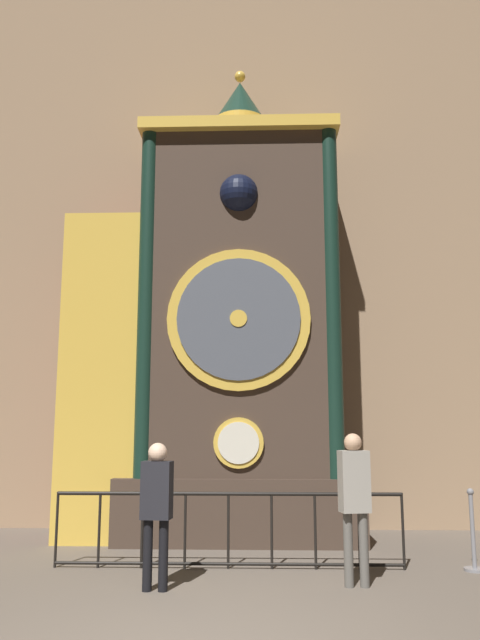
{
  "coord_description": "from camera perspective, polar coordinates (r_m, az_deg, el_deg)",
  "views": [
    {
      "loc": [
        0.59,
        -5.29,
        1.84
      ],
      "look_at": [
        0.26,
        5.32,
        3.65
      ],
      "focal_mm": 35.0,
      "sensor_mm": 36.0,
      "label": 1
    }
  ],
  "objects": [
    {
      "name": "clock_tower",
      "position": [
        10.73,
        -2.34,
        -1.18
      ],
      "size": [
        4.93,
        1.78,
        8.32
      ],
      "color": "#423328",
      "rests_on": "ground_plane"
    },
    {
      "name": "visitor_far",
      "position": [
        7.77,
        10.42,
        -15.29
      ],
      "size": [
        0.37,
        0.28,
        1.75
      ],
      "rotation": [
        0.0,
        0.0,
        0.18
      ],
      "color": "#58554F",
      "rests_on": "ground_plane"
    },
    {
      "name": "stanchion_post",
      "position": [
        9.08,
        20.56,
        -18.61
      ],
      "size": [
        0.28,
        0.28,
        1.03
      ],
      "color": "gray",
      "rests_on": "ground_plane"
    },
    {
      "name": "visitor_near",
      "position": [
        7.54,
        -7.63,
        -16.01
      ],
      "size": [
        0.36,
        0.25,
        1.64
      ],
      "rotation": [
        0.0,
        0.0,
        -0.11
      ],
      "color": "black",
      "rests_on": "ground_plane"
    },
    {
      "name": "railing_fence",
      "position": [
        8.66,
        -1.08,
        -18.29
      ],
      "size": [
        4.61,
        0.05,
        0.97
      ],
      "color": "black",
      "rests_on": "ground_plane"
    },
    {
      "name": "cathedral_back_wall",
      "position": [
        13.15,
        -1.37,
        15.72
      ],
      "size": [
        24.0,
        0.32,
        14.97
      ],
      "color": "#997A5B",
      "rests_on": "ground_plane"
    }
  ]
}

